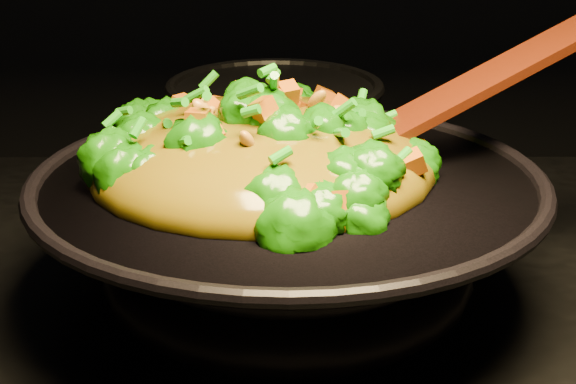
{
  "coord_description": "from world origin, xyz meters",
  "views": [
    {
      "loc": [
        -0.02,
        -0.65,
        1.28
      ],
      "look_at": [
        -0.02,
        0.05,
        1.0
      ],
      "focal_mm": 55.0,
      "sensor_mm": 36.0,
      "label": 1
    }
  ],
  "objects": [
    {
      "name": "wok",
      "position": [
        -0.02,
        0.04,
        0.96
      ],
      "size": [
        0.47,
        0.47,
        0.12
      ],
      "primitive_type": null,
      "rotation": [
        0.0,
        0.0,
        -0.12
      ],
      "color": "black",
      "rests_on": "stovetop"
    },
    {
      "name": "stir_fry",
      "position": [
        -0.04,
        0.07,
        1.07
      ],
      "size": [
        0.35,
        0.35,
        0.1
      ],
      "primitive_type": null,
      "rotation": [
        0.0,
        0.0,
        0.17
      ],
      "color": "#166006",
      "rests_on": "wok"
    },
    {
      "name": "spatula",
      "position": [
        0.12,
        0.1,
        1.07
      ],
      "size": [
        0.3,
        0.15,
        0.13
      ],
      "primitive_type": "cube",
      "rotation": [
        0.0,
        -0.38,
        0.34
      ],
      "color": "#3E1D07",
      "rests_on": "wok"
    },
    {
      "name": "back_pot",
      "position": [
        -0.03,
        0.32,
        0.97
      ],
      "size": [
        0.26,
        0.26,
        0.14
      ],
      "primitive_type": "cylinder",
      "rotation": [
        0.0,
        0.0,
        0.12
      ],
      "color": "black",
      "rests_on": "stovetop"
    }
  ]
}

